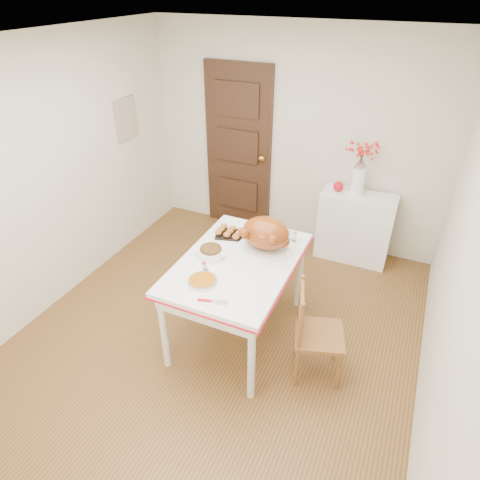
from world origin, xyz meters
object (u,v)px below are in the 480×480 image
at_px(turkey_platter, 265,235).
at_px(kitchen_table, 238,298).
at_px(chair_oak, 320,333).
at_px(sideboard, 355,227).
at_px(pumpkin_pie, 202,280).

bearing_deg(turkey_platter, kitchen_table, -113.85).
relative_size(kitchen_table, chair_oak, 1.57).
distance_m(kitchen_table, turkey_platter, 0.64).
distance_m(sideboard, chair_oak, 1.85).
height_order(sideboard, pumpkin_pie, pumpkin_pie).
relative_size(sideboard, kitchen_table, 0.59).
relative_size(chair_oak, turkey_platter, 1.80).
height_order(sideboard, turkey_platter, turkey_platter).
relative_size(chair_oak, pumpkin_pie, 3.80).
xyz_separation_m(kitchen_table, turkey_platter, (0.15, 0.26, 0.56)).
bearing_deg(pumpkin_pie, sideboard, 68.23).
xyz_separation_m(turkey_platter, pumpkin_pie, (-0.27, -0.64, -0.13)).
height_order(chair_oak, pumpkin_pie, chair_oak).
distance_m(sideboard, turkey_platter, 1.65).
bearing_deg(sideboard, pumpkin_pie, -111.77).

